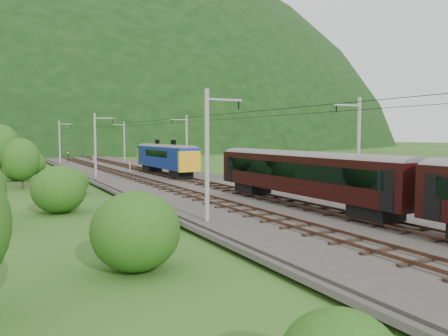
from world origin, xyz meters
name	(u,v)px	position (x,y,z in m)	size (l,w,h in m)	color
ground	(289,217)	(0.00, 0.00, 0.00)	(600.00, 600.00, 0.00)	#254816
railbed	(221,197)	(0.00, 10.00, 0.15)	(14.00, 220.00, 0.30)	#38332D
track_left	(196,196)	(-2.40, 10.00, 0.37)	(2.40, 220.00, 0.27)	brown
track_right	(244,193)	(2.40, 10.00, 0.37)	(2.40, 220.00, 0.27)	brown
catenary_left	(96,144)	(-6.12, 32.00, 4.50)	(2.54, 192.28, 8.00)	gray
catenary_right	(186,143)	(6.12, 32.00, 4.50)	(2.54, 192.28, 8.00)	gray
overhead_wires	(221,117)	(0.00, 10.00, 7.10)	(4.83, 198.00, 0.03)	black
mountain_main	(25,145)	(0.00, 260.00, 0.00)	(504.00, 360.00, 244.00)	black
hazard_post_near	(93,159)	(-0.43, 61.99, 0.99)	(0.15, 0.15, 1.39)	red
hazard_post_far	(130,166)	(0.18, 39.11, 1.13)	(0.18, 0.18, 1.65)	red
signal	(68,157)	(-4.81, 63.41, 1.49)	(0.22, 0.22, 2.02)	black
vegetation_left	(38,177)	(-14.52, 13.29, 2.29)	(12.52, 149.63, 7.06)	#255215
vegetation_right	(441,190)	(12.45, -2.36, 1.34)	(7.23, 104.72, 3.13)	#255215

